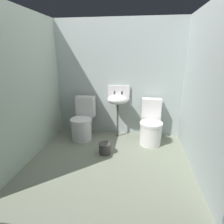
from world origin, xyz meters
TOP-DOWN VIEW (x-y plane):
  - ground_plane at (0.00, 0.00)m, footprint 2.83×2.54m
  - wall_back at (0.00, 1.12)m, footprint 2.83×0.10m
  - wall_left at (-1.26, 0.10)m, footprint 0.10×2.34m
  - wall_right at (1.26, 0.10)m, footprint 0.10×2.34m
  - toilet_left at (-0.63, 0.72)m, footprint 0.42×0.60m
  - toilet_right at (0.65, 0.72)m, footprint 0.41×0.60m
  - sink at (0.02, 0.91)m, footprint 0.42×0.35m
  - bucket at (-0.11, 0.19)m, footprint 0.21×0.21m

SIDE VIEW (x-z plane):
  - ground_plane at x=0.00m, z-range -0.08..0.00m
  - bucket at x=-0.11m, z-range 0.00..0.18m
  - toilet_left at x=-0.63m, z-range -0.07..0.71m
  - toilet_right at x=0.65m, z-range -0.07..0.71m
  - sink at x=0.02m, z-range 0.26..1.25m
  - wall_back at x=0.00m, z-range 0.00..2.20m
  - wall_left at x=-1.26m, z-range 0.00..2.20m
  - wall_right at x=1.26m, z-range 0.00..2.20m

